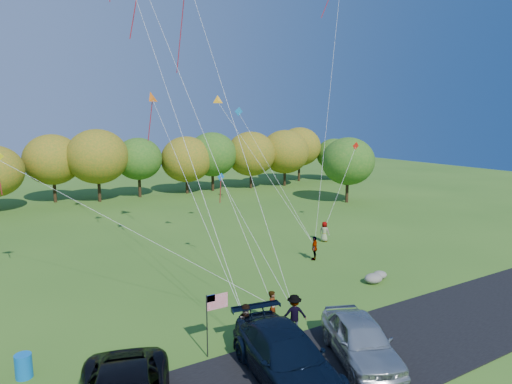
# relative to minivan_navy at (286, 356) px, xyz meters

# --- Properties ---
(ground) EXTENTS (140.00, 140.00, 0.00)m
(ground) POSITION_rel_minivan_navy_xyz_m (2.57, 3.77, -0.98)
(ground) COLOR #34621C
(ground) RESTS_ON ground
(asphalt_lane) EXTENTS (44.00, 6.00, 0.06)m
(asphalt_lane) POSITION_rel_minivan_navy_xyz_m (2.57, -0.23, -0.95)
(asphalt_lane) COLOR black
(asphalt_lane) RESTS_ON ground
(treeline) EXTENTS (77.11, 28.14, 8.31)m
(treeline) POSITION_rel_minivan_navy_xyz_m (1.69, 40.57, 3.73)
(treeline) COLOR #392614
(treeline) RESTS_ON ground
(minivan_navy) EXTENTS (3.54, 6.64, 1.83)m
(minivan_navy) POSITION_rel_minivan_navy_xyz_m (0.00, 0.00, 0.00)
(minivan_navy) COLOR black
(minivan_navy) RESTS_ON asphalt_lane
(minivan_silver) EXTENTS (3.95, 5.63, 1.78)m
(minivan_silver) POSITION_rel_minivan_navy_xyz_m (3.32, -0.47, -0.03)
(minivan_silver) COLOR #A9B0B4
(minivan_silver) RESTS_ON asphalt_lane
(flyer_a) EXTENTS (0.74, 0.71, 1.71)m
(flyer_a) POSITION_rel_minivan_navy_xyz_m (2.10, 4.07, -0.12)
(flyer_a) COLOR #4C4C59
(flyer_a) RESTS_ON ground
(flyer_b) EXTENTS (0.99, 0.80, 1.90)m
(flyer_b) POSITION_rel_minivan_navy_xyz_m (0.05, 2.97, -0.03)
(flyer_b) COLOR #4C4C59
(flyer_b) RESTS_ON ground
(flyer_c) EXTENTS (1.33, 1.07, 1.80)m
(flyer_c) POSITION_rel_minivan_navy_xyz_m (2.54, 2.97, -0.07)
(flyer_c) COLOR #4C4C59
(flyer_c) RESTS_ON ground
(flyer_d) EXTENTS (0.98, 0.97, 1.66)m
(flyer_d) POSITION_rel_minivan_navy_xyz_m (10.06, 10.94, -0.14)
(flyer_d) COLOR #4C4C59
(flyer_d) RESTS_ON ground
(flyer_e) EXTENTS (0.80, 0.93, 1.60)m
(flyer_e) POSITION_rel_minivan_navy_xyz_m (13.65, 14.22, -0.18)
(flyer_e) COLOR #4C4C59
(flyer_e) RESTS_ON ground
(trash_barrel) EXTENTS (0.62, 0.62, 0.93)m
(trash_barrel) POSITION_rel_minivan_navy_xyz_m (-8.34, 5.31, -0.51)
(trash_barrel) COLOR #0C63BB
(trash_barrel) RESTS_ON ground
(flag_assembly) EXTENTS (0.98, 0.64, 2.67)m
(flag_assembly) POSITION_rel_minivan_navy_xyz_m (-1.46, 3.07, 1.04)
(flag_assembly) COLOR black
(flag_assembly) RESTS_ON ground
(boulder_near) EXTENTS (1.15, 0.90, 0.58)m
(boulder_near) POSITION_rel_minivan_navy_xyz_m (10.25, 5.60, -0.69)
(boulder_near) COLOR gray
(boulder_near) RESTS_ON ground
(boulder_far) EXTENTS (0.91, 0.76, 0.48)m
(boulder_far) POSITION_rel_minivan_navy_xyz_m (11.13, 5.94, -0.74)
(boulder_far) COLOR gray
(boulder_far) RESTS_ON ground
(kites_aloft) EXTENTS (27.69, 6.08, 16.48)m
(kites_aloft) POSITION_rel_minivan_navy_xyz_m (2.91, 14.89, 15.63)
(kites_aloft) COLOR #D01749
(kites_aloft) RESTS_ON ground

